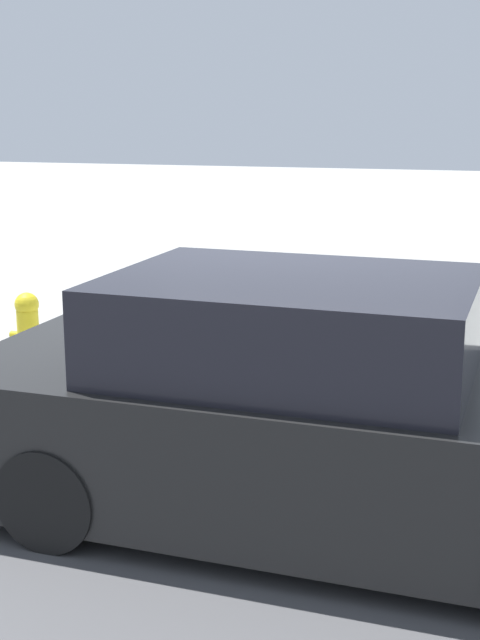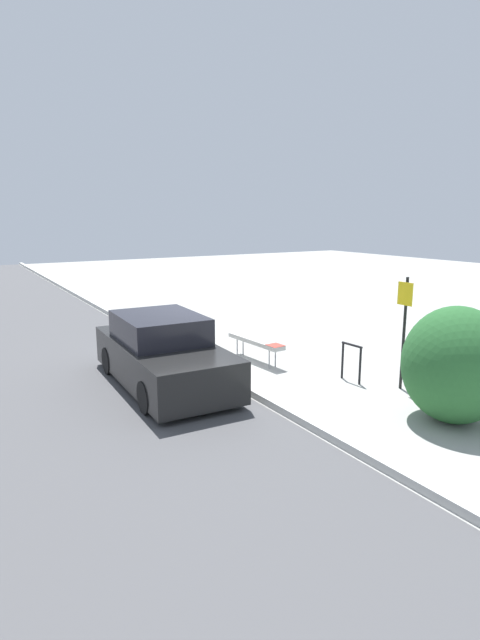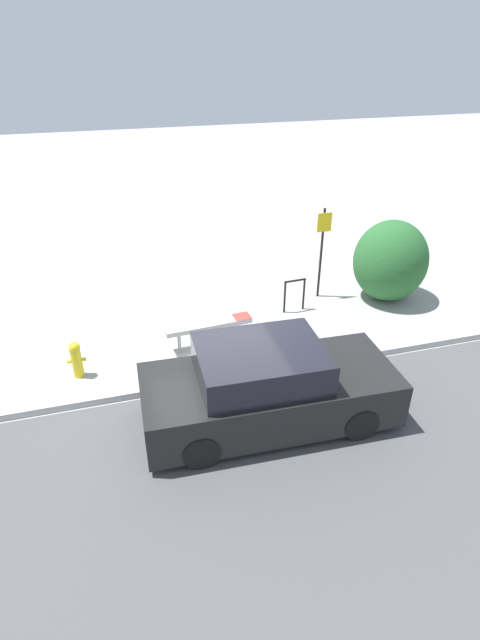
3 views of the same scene
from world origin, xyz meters
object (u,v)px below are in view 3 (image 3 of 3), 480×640
at_px(bench, 209,325).
at_px(sign_post, 322,245).
at_px(fire_hydrant, 76,358).
at_px(parked_car_near, 267,388).
at_px(bike_rack, 294,292).

xyz_separation_m(bench, sign_post, (3.17, 1.49, 0.88)).
bearing_deg(fire_hydrant, bench, 8.10).
bearing_deg(sign_post, bench, -154.92).
relative_size(fire_hydrant, parked_car_near, 0.18).
xyz_separation_m(fire_hydrant, parked_car_near, (3.13, -2.20, 0.26)).
bearing_deg(bike_rack, bench, -157.76).
height_order(sign_post, parked_car_near, sign_post).
bearing_deg(bike_rack, fire_hydrant, -165.17).
bearing_deg(parked_car_near, bike_rack, 64.18).
relative_size(bike_rack, fire_hydrant, 1.08).
bearing_deg(bike_rack, sign_post, 31.95).
distance_m(sign_post, parked_car_near, 4.97).
xyz_separation_m(bench, fire_hydrant, (-2.71, -0.39, -0.09)).
height_order(bench, fire_hydrant, fire_hydrant).
xyz_separation_m(bench, parked_car_near, (0.42, -2.59, 0.17)).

